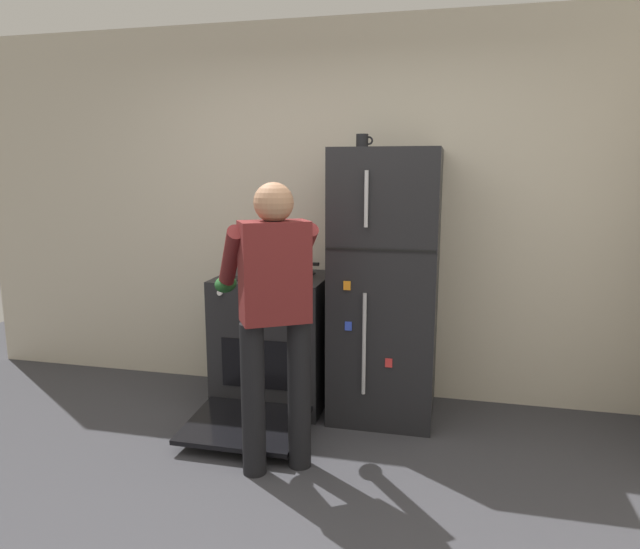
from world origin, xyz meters
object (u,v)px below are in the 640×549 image
pepper_mill (243,256)px  refrigerator (386,285)px  person_cook (273,302)px  red_pot (293,269)px  coffee_mug (363,141)px  stove_range (274,341)px

pepper_mill → refrigerator: bearing=-10.4°
refrigerator → person_cook: refrigerator is taller
person_cook → red_pot: (-0.12, 0.82, 0.03)m
person_cook → coffee_mug: 1.32m
stove_range → refrigerator: bearing=1.3°
red_pot → pepper_mill: bearing=151.5°
stove_range → red_pot: size_ratio=3.45×
coffee_mug → pepper_mill: size_ratio=0.60×
coffee_mug → refrigerator: bearing=-15.8°
coffee_mug → pepper_mill: 1.23m
person_cook → pepper_mill: person_cook is taller
refrigerator → coffee_mug: 0.96m
coffee_mug → pepper_mill: (-0.91, 0.15, -0.82)m
refrigerator → stove_range: size_ratio=1.46×
pepper_mill → coffee_mug: bearing=-9.4°
stove_range → person_cook: size_ratio=0.77×
stove_range → pepper_mill: bearing=144.0°
refrigerator → person_cook: 1.01m
stove_range → coffee_mug: (0.61, 0.07, 1.39)m
person_cook → pepper_mill: size_ratio=8.57×
refrigerator → red_pot: (-0.63, -0.05, 0.09)m
stove_range → pepper_mill: (-0.30, 0.22, 0.57)m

